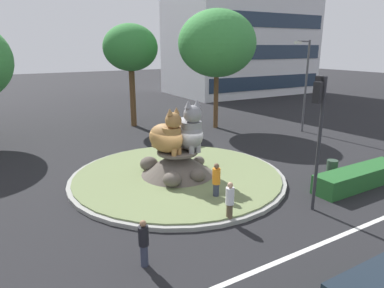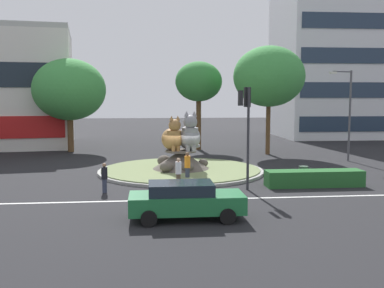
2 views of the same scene
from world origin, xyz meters
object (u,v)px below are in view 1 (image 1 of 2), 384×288
traffic_light_mast (319,115)px  third_tree_left (130,48)px  second_tree_near_tower (217,44)px  pedestrian_white_shirt (230,201)px  pedestrian_orange_shirt (216,181)px  cat_statue_tabby (167,136)px  litter_bin (332,169)px  cat_statue_grey (188,131)px  streetlight_arm (305,80)px  pedestrian_black_shirt (144,242)px

traffic_light_mast → third_tree_left: 18.80m
second_tree_near_tower → pedestrian_white_shirt: bearing=-122.7°
traffic_light_mast → pedestrian_orange_shirt: traffic_light_mast is taller
cat_statue_tabby → litter_bin: cat_statue_tabby is taller
pedestrian_white_shirt → litter_bin: 7.63m
cat_statue_grey → cat_statue_tabby: bearing=-92.0°
third_tree_left → litter_bin: bearing=-75.3°
third_tree_left → traffic_light_mast: bearing=-88.7°
pedestrian_orange_shirt → litter_bin: pedestrian_orange_shirt is taller
second_tree_near_tower → cat_statue_tabby: bearing=-135.8°
pedestrian_white_shirt → litter_bin: size_ratio=1.85×
litter_bin → streetlight_arm: bearing=51.3°
traffic_light_mast → pedestrian_orange_shirt: bearing=40.7°
second_tree_near_tower → pedestrian_white_shirt: (-8.80, -13.72, -5.88)m
streetlight_arm → litter_bin: 10.62m
streetlight_arm → pedestrian_white_shirt: streetlight_arm is taller
cat_statue_grey → pedestrian_white_shirt: cat_statue_grey is taller
pedestrian_white_shirt → pedestrian_orange_shirt: (0.66, 1.86, 0.04)m
streetlight_arm → pedestrian_black_shirt: streetlight_arm is taller
third_tree_left → pedestrian_black_shirt: size_ratio=5.36×
third_tree_left → cat_statue_tabby: bearing=-104.1°
cat_statue_grey → pedestrian_white_shirt: (-1.10, -5.09, -1.55)m
cat_statue_tabby → pedestrian_orange_shirt: (0.70, -3.26, -1.40)m
third_tree_left → pedestrian_orange_shirt: 17.07m
traffic_light_mast → pedestrian_white_shirt: size_ratio=3.31×
cat_statue_grey → pedestrian_orange_shirt: size_ratio=1.50×
streetlight_arm → pedestrian_orange_shirt: streetlight_arm is taller
traffic_light_mast → litter_bin: (3.95, 2.01, -3.56)m
second_tree_near_tower → litter_bin: second_tree_near_tower is taller
cat_statue_grey → streetlight_arm: 13.35m
pedestrian_black_shirt → litter_bin: pedestrian_black_shirt is taller
cat_statue_tabby → litter_bin: 8.72m
traffic_light_mast → pedestrian_black_shirt: 8.15m
cat_statue_grey → traffic_light_mast: bearing=22.2°
streetlight_arm → pedestrian_black_shirt: size_ratio=4.51×
streetlight_arm → pedestrian_black_shirt: bearing=17.2°
pedestrian_orange_shirt → litter_bin: 6.91m
cat_statue_tabby → traffic_light_mast: bearing=13.8°
second_tree_near_tower → litter_bin: size_ratio=10.44×
traffic_light_mast → pedestrian_orange_shirt: (-2.91, 2.67, -3.08)m
pedestrian_orange_shirt → pedestrian_black_shirt: pedestrian_orange_shirt is taller
third_tree_left → streetlight_arm: third_tree_left is taller
cat_statue_grey → pedestrian_black_shirt: bearing=-40.6°
cat_statue_grey → pedestrian_black_shirt: size_ratio=1.68×
cat_statue_tabby → pedestrian_black_shirt: bearing=-50.5°
cat_statue_tabby → pedestrian_orange_shirt: size_ratio=1.48×
cat_statue_tabby → second_tree_near_tower: bearing=116.7°
third_tree_left → litter_bin: 18.20m
cat_statue_grey → pedestrian_white_shirt: 5.44m
second_tree_near_tower → pedestrian_orange_shirt: 15.52m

